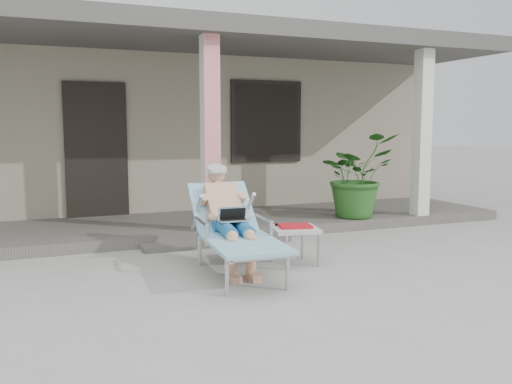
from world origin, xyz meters
name	(u,v)px	position (x,y,z in m)	size (l,w,h in m)	color
ground	(275,282)	(0.00, 0.00, 0.00)	(60.00, 60.00, 0.00)	#9E9E99
house	(148,122)	(0.00, 6.50, 1.67)	(10.40, 5.40, 3.30)	gray
porch_deck	(194,225)	(0.00, 3.00, 0.07)	(10.00, 2.00, 0.15)	#605B56
porch_overhang	(193,41)	(0.00, 2.95, 2.79)	(10.00, 2.30, 2.85)	silver
porch_step	(218,243)	(0.00, 1.85, 0.04)	(2.00, 0.30, 0.07)	#605B56
lounger	(232,203)	(-0.24, 0.63, 0.74)	(0.82, 1.89, 1.20)	#B7B7BC
side_table	(295,231)	(0.51, 0.59, 0.38)	(0.60, 0.60, 0.46)	#BCBBB6
potted_palm	(356,175)	(2.45, 2.38, 0.81)	(1.18, 1.02, 1.31)	#26591E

